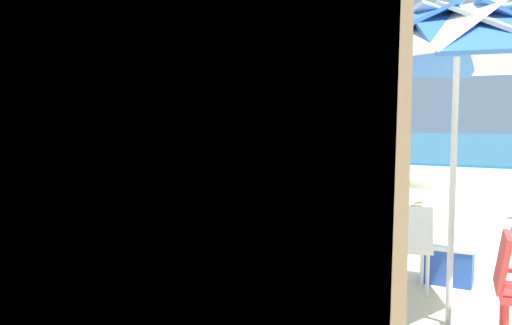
# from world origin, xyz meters

# --- Properties ---
(ground_plane) EXTENTS (80.00, 80.00, 0.00)m
(ground_plane) POSITION_xyz_m (0.00, 0.00, 0.00)
(ground_plane) COLOR beige
(surf_foam) EXTENTS (80.00, 0.70, 0.01)m
(surf_foam) POSITION_xyz_m (0.00, 11.40, 0.01)
(surf_foam) COLOR white
(surf_foam) RESTS_ON ground
(beach_umbrella_0) EXTENTS (2.13, 2.13, 2.65)m
(beach_umbrella_0) POSITION_xyz_m (-0.04, -2.67, 2.29)
(beach_umbrella_0) COLOR silver
(beach_umbrella_0) RESTS_ON ground
(plastic_chair_1) EXTENTS (0.55, 0.57, 0.87)m
(plastic_chair_1) POSITION_xyz_m (-0.50, -2.04, 0.50)
(plastic_chair_1) COLOR white
(plastic_chair_1) RESTS_ON ground
(beach_umbrella_1) EXTENTS (2.33, 2.33, 2.86)m
(beach_umbrella_1) POSITION_xyz_m (-3.35, -2.96, 2.48)
(beach_umbrella_1) COLOR silver
(beach_umbrella_1) RESTS_ON ground
(plastic_chair_2) EXTENTS (0.62, 0.60, 0.87)m
(plastic_chair_2) POSITION_xyz_m (-3.59, -2.55, 0.50)
(plastic_chair_2) COLOR white
(plastic_chair_2) RESTS_ON ground
(plastic_chair_3) EXTENTS (0.58, 0.55, 0.87)m
(plastic_chair_3) POSITION_xyz_m (-2.51, -3.40, 0.50)
(plastic_chair_3) COLOR white
(plastic_chair_3) RESTS_ON ground
(sun_lounger_1) EXTENTS (0.81, 2.19, 0.62)m
(sun_lounger_1) POSITION_xyz_m (-1.44, 2.57, 0.28)
(sun_lounger_1) COLOR white
(sun_lounger_1) RESTS_ON ground
(sun_lounger_2) EXTENTS (0.69, 2.16, 0.62)m
(sun_lounger_2) POSITION_xyz_m (-4.02, 2.08, 0.28)
(sun_lounger_2) COLOR white
(sun_lounger_2) RESTS_ON ground
(sun_lounger_3) EXTENTS (0.65, 2.15, 0.62)m
(sun_lounger_3) POSITION_xyz_m (-6.26, 2.46, 0.28)
(sun_lounger_3) COLOR white
(sun_lounger_3) RESTS_ON ground
(cooler_box) EXTENTS (0.50, 0.34, 0.40)m
(cooler_box) POSITION_xyz_m (-0.18, -1.54, 0.20)
(cooler_box) COLOR blue
(cooler_box) RESTS_ON ground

